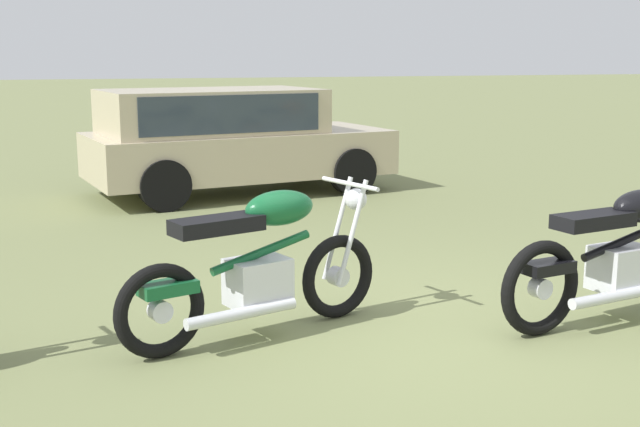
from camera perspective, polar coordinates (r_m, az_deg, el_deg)
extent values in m
plane|color=olive|center=(5.77, 8.30, -8.22)|extent=(120.00, 120.00, 0.00)
torus|color=black|center=(5.94, 1.27, -4.42)|extent=(0.61, 0.27, 0.61)
torus|color=black|center=(5.26, -11.12, -6.70)|extent=(0.61, 0.27, 0.61)
cylinder|color=silver|center=(5.94, 1.27, -4.42)|extent=(0.16, 0.14, 0.14)
cylinder|color=silver|center=(5.26, -11.12, -6.70)|extent=(0.16, 0.14, 0.14)
cylinder|color=silver|center=(5.96, 1.23, -1.03)|extent=(0.27, 0.12, 0.75)
cylinder|color=silver|center=(5.82, 2.29, -1.33)|extent=(0.27, 0.12, 0.75)
cube|color=silver|center=(5.55, -4.37, -4.77)|extent=(0.47, 0.41, 0.32)
cylinder|color=#14592D|center=(5.52, -4.13, -2.73)|extent=(0.75, 0.29, 0.22)
ellipsoid|color=#14592D|center=(5.53, -2.84, 0.40)|extent=(0.57, 0.41, 0.24)
cube|color=black|center=(5.31, -7.21, -0.80)|extent=(0.64, 0.41, 0.10)
cube|color=#14592D|center=(5.24, -10.57, -5.14)|extent=(0.40, 0.28, 0.08)
cylinder|color=silver|center=(5.85, 2.09, 2.09)|extent=(0.22, 0.62, 0.03)
sphere|color=silver|center=(5.91, 2.54, 0.99)|extent=(0.20, 0.20, 0.16)
cylinder|color=silver|center=(5.36, -5.48, -6.96)|extent=(0.79, 0.32, 0.08)
torus|color=black|center=(5.76, 15.13, -5.06)|extent=(0.67, 0.21, 0.66)
cylinder|color=silver|center=(5.76, 15.13, -5.06)|extent=(0.16, 0.12, 0.14)
cube|color=silver|center=(6.28, 20.24, -3.58)|extent=(0.45, 0.37, 0.32)
cylinder|color=black|center=(6.25, 20.55, -1.76)|extent=(0.81, 0.21, 0.23)
cube|color=black|center=(5.98, 18.57, -0.45)|extent=(0.63, 0.34, 0.10)
cube|color=black|center=(5.76, 15.64, -3.63)|extent=(0.39, 0.24, 0.08)
cylinder|color=silver|center=(6.05, 19.89, -5.46)|extent=(0.80, 0.22, 0.08)
cube|color=#BCAD8C|center=(11.29, -5.64, 4.21)|extent=(4.26, 2.41, 0.60)
cube|color=#BCAD8C|center=(11.10, -7.63, 7.06)|extent=(3.04, 2.04, 0.60)
cube|color=#2D3842|center=(11.10, -7.63, 7.16)|extent=(2.63, 2.01, 0.48)
cylinder|color=black|center=(12.60, -1.43, 3.92)|extent=(0.67, 0.32, 0.64)
cylinder|color=black|center=(11.13, 2.29, 2.96)|extent=(0.67, 0.32, 0.64)
cylinder|color=black|center=(11.73, -13.11, 3.10)|extent=(0.67, 0.32, 0.64)
cylinder|color=black|center=(10.12, -10.82, 1.95)|extent=(0.67, 0.32, 0.64)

